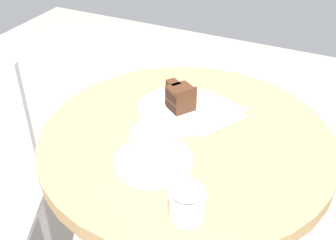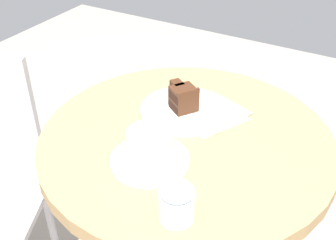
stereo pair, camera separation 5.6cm
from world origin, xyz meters
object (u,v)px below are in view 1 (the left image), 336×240
saucer (153,161)px  fork (178,96)px  cake_slice (180,97)px  cake_plate (180,109)px  napkin (208,112)px  coffee_cup (155,146)px  teaspoon (172,150)px  sugar_pot (187,202)px

saucer → fork: size_ratio=1.22×
cake_slice → cake_plate: bearing=-44.8°
cake_plate → fork: bearing=30.8°
fork → napkin: (-0.01, -0.09, -0.01)m
coffee_cup → cake_plate: coffee_cup is taller
saucer → teaspoon: teaspoon is taller
cake_plate → cake_slice: bearing=135.2°
cake_slice → sugar_pot: cake_slice is taller
cake_plate → saucer: bearing=-172.0°
fork → cake_slice: bearing=-138.2°
saucer → cake_plate: 0.20m
coffee_cup → cake_slice: (0.20, 0.03, -0.00)m
cake_plate → cake_slice: 0.03m
cake_plate → napkin: 0.07m
cake_plate → fork: fork is taller
cake_slice → saucer: bearing=-171.5°
saucer → teaspoon: bearing=-29.6°
sugar_pot → teaspoon: bearing=33.3°
fork → coffee_cup: bearing=-153.1°
fork → saucer: bearing=-154.1°
cake_slice → napkin: size_ratio=0.44×
coffee_cup → teaspoon: size_ratio=1.30×
coffee_cup → napkin: size_ratio=0.66×
fork → cake_plate: bearing=-135.5°
saucer → sugar_pot: size_ratio=2.30×
teaspoon → cake_plate: (0.16, 0.05, -0.01)m
sugar_pot → cake_plate: bearing=25.9°
saucer → cake_plate: bearing=8.0°
teaspoon → sugar_pot: (-0.15, -0.10, 0.02)m
saucer → coffee_cup: 0.04m
coffee_cup → cake_plate: bearing=9.3°
fork → napkin: bearing=-86.0°
sugar_pot → saucer: bearing=48.8°
saucer → fork: fork is taller
saucer → napkin: size_ratio=0.83×
saucer → coffee_cup: coffee_cup is taller
fork → sugar_pot: (-0.35, -0.17, 0.02)m
cake_plate → napkin: size_ratio=1.05×
sugar_pot → coffee_cup: bearing=48.2°
cake_slice → teaspoon: bearing=-161.2°
fork → napkin: fork is taller
napkin → sugar_pot: bearing=-165.6°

